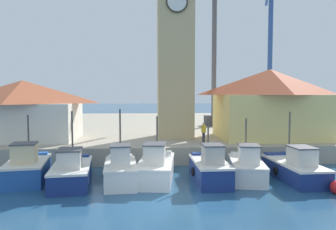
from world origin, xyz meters
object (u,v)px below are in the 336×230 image
(fishing_boat_far_left, at_px, (27,168))
(port_crane_near, at_px, (270,61))
(fishing_boat_mid_left, at_px, (156,167))
(fishing_boat_right_inner, at_px, (294,168))
(dock_worker_near_tower, at_px, (204,132))
(fishing_boat_center, at_px, (210,169))
(warehouse_right, at_px, (270,103))
(port_crane_far, at_px, (215,53))
(warehouse_left, at_px, (23,109))
(fishing_boat_mid_right, at_px, (247,167))
(clock_tower, at_px, (175,45))
(fishing_boat_left_inner, at_px, (120,170))
(fishing_boat_left_outer, at_px, (72,171))

(fishing_boat_far_left, distance_m, port_crane_near, 30.46)
(fishing_boat_mid_left, xyz_separation_m, fishing_boat_right_inner, (8.23, -0.45, -0.06))
(dock_worker_near_tower, bearing_deg, fishing_boat_center, -96.52)
(fishing_boat_far_left, xyz_separation_m, fishing_boat_mid_left, (7.48, -0.10, -0.03))
(warehouse_right, height_order, port_crane_far, port_crane_far)
(fishing_boat_far_left, distance_m, fishing_boat_right_inner, 15.72)
(fishing_boat_right_inner, distance_m, dock_worker_near_tower, 7.61)
(warehouse_left, height_order, dock_worker_near_tower, warehouse_left)
(fishing_boat_mid_right, bearing_deg, warehouse_right, 61.70)
(fishing_boat_right_inner, relative_size, clock_tower, 0.31)
(fishing_boat_left_inner, bearing_deg, warehouse_right, 36.47)
(fishing_boat_right_inner, distance_m, warehouse_left, 21.16)
(warehouse_left, xyz_separation_m, warehouse_right, (20.67, -0.23, 0.50))
(fishing_boat_far_left, xyz_separation_m, port_crane_near, (21.76, 19.65, 8.24))
(fishing_boat_right_inner, distance_m, port_crane_far, 21.80)
(fishing_boat_mid_left, height_order, fishing_boat_mid_right, fishing_boat_mid_left)
(clock_tower, height_order, warehouse_right, clock_tower)
(dock_worker_near_tower, bearing_deg, fishing_boat_left_outer, -144.90)
(clock_tower, distance_m, port_crane_far, 11.48)
(fishing_boat_right_inner, relative_size, port_crane_near, 0.27)
(fishing_boat_far_left, height_order, fishing_boat_left_inner, fishing_boat_left_inner)
(warehouse_right, distance_m, port_crane_near, 13.15)
(fishing_boat_left_outer, bearing_deg, fishing_boat_far_left, 167.52)
(fishing_boat_left_outer, height_order, clock_tower, clock_tower)
(port_crane_far, bearing_deg, fishing_boat_left_inner, -115.49)
(port_crane_near, distance_m, port_crane_far, 6.87)
(port_crane_far, relative_size, dock_worker_near_tower, 13.39)
(dock_worker_near_tower, bearing_deg, fishing_boat_far_left, -154.14)
(fishing_boat_mid_left, bearing_deg, clock_tower, 78.23)
(fishing_boat_left_inner, xyz_separation_m, fishing_boat_mid_right, (7.46, 0.42, -0.04))
(warehouse_left, bearing_deg, port_crane_far, 30.85)
(dock_worker_near_tower, bearing_deg, fishing_boat_mid_right, -74.50)
(fishing_boat_right_inner, relative_size, warehouse_left, 0.59)
(fishing_boat_mid_right, height_order, warehouse_right, warehouse_right)
(fishing_boat_left_inner, xyz_separation_m, dock_worker_near_tower, (5.86, 6.20, 1.37))
(warehouse_left, distance_m, warehouse_right, 20.67)
(fishing_boat_left_outer, relative_size, warehouse_left, 0.58)
(fishing_boat_left_outer, height_order, fishing_boat_right_inner, fishing_boat_left_outer)
(fishing_boat_far_left, xyz_separation_m, fishing_boat_left_outer, (2.67, -0.59, -0.08))
(fishing_boat_left_inner, distance_m, fishing_boat_mid_right, 7.47)
(fishing_boat_right_inner, xyz_separation_m, port_crane_near, (6.05, 20.20, 8.33))
(fishing_boat_mid_right, bearing_deg, fishing_boat_right_inner, -5.14)
(port_crane_near, bearing_deg, warehouse_left, -155.72)
(fishing_boat_center, distance_m, fishing_boat_mid_right, 2.35)
(fishing_boat_left_inner, bearing_deg, fishing_boat_right_inner, 0.95)
(fishing_boat_center, xyz_separation_m, clock_tower, (-1.17, 9.91, 8.49))
(warehouse_left, relative_size, port_crane_far, 0.41)
(fishing_boat_mid_left, bearing_deg, port_crane_near, 54.13)
(fishing_boat_mid_right, bearing_deg, fishing_boat_left_inner, -176.75)
(fishing_boat_center, xyz_separation_m, warehouse_right, (6.86, 8.88, 3.53))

